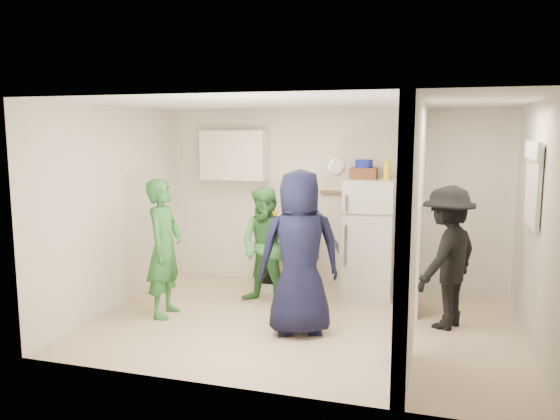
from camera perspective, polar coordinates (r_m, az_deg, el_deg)
The scene contains 37 objects.
floor at distance 6.41m, azimuth 2.38°, elevation -11.78°, with size 4.80×4.80×0.00m, color #CDB591.
wall_back at distance 7.74m, azimuth 5.52°, elevation 1.21°, with size 4.80×4.80×0.00m, color silver.
wall_front at distance 4.49m, azimuth -2.84°, elevation -3.91°, with size 4.80×4.80×0.00m, color silver.
wall_left at distance 7.06m, azimuth -16.79°, elevation 0.22°, with size 3.40×3.40×0.00m, color silver.
wall_right at distance 5.99m, azimuth 25.32°, elevation -1.62°, with size 3.40×3.40×0.00m, color silver.
ceiling at distance 6.03m, azimuth 2.53°, elevation 11.15°, with size 4.80×4.80×0.00m, color white.
partition_pier_back at distance 7.01m, azimuth 14.24°, elevation 0.26°, with size 0.12×1.20×2.50m, color silver.
partition_pier_front at distance 4.84m, azimuth 13.14°, elevation -3.23°, with size 0.12×1.20×2.50m, color silver.
partition_header at distance 5.85m, azimuth 14.15°, elevation 9.04°, with size 0.12×1.00×0.40m, color silver.
stove at distance 7.70m, azimuth 0.69°, elevation -5.00°, with size 0.72×0.60×0.86m, color white.
upper_cabinet at distance 7.90m, azimuth -4.74°, elevation 5.74°, with size 0.95×0.34×0.70m, color silver.
fridge at distance 7.37m, azimuth 9.30°, elevation -2.90°, with size 0.64×0.63×1.56m, color white.
wicker_basket at distance 7.32m, azimuth 8.73°, elevation 3.81°, with size 0.35×0.25×0.15m, color brown.
blue_bowl at distance 7.31m, azimuth 8.75°, elevation 4.82°, with size 0.24×0.24×0.11m, color #151F97.
yellow_cup_stack_top at distance 7.13m, azimuth 11.13°, elevation 4.03°, with size 0.09×0.09×0.25m, color yellow.
wall_clock at distance 7.67m, azimuth 5.90°, elevation 4.52°, with size 0.22×0.22×0.03m, color white.
spice_shelf at distance 7.68m, azimuth 5.46°, elevation 1.91°, with size 0.35×0.08×0.03m, color olive.
nook_window at distance 6.14m, azimuth 25.09°, elevation 2.38°, with size 0.03×0.70×0.80m, color black.
nook_window_frame at distance 6.13m, azimuth 24.95°, elevation 2.39°, with size 0.04×0.76×0.86m, color white.
nook_valance at distance 6.11m, azimuth 24.92°, elevation 5.66°, with size 0.04×0.82×0.18m, color white.
yellow_cup_stack_stove at distance 7.42m, azimuth -0.65°, elevation -1.14°, with size 0.09×0.09×0.25m, color yellow.
red_cup at distance 7.36m, azimuth 1.93°, elevation -1.74°, with size 0.09×0.09×0.12m, color red.
person_green_left at distance 6.61m, azimuth -11.99°, elevation -3.91°, with size 0.60×0.39×1.64m, color #2F7539.
person_green_center at distance 6.90m, azimuth -1.42°, elevation -3.86°, with size 0.73×0.57×1.49m, color #3C8339.
person_denim at distance 6.69m, azimuth 2.24°, elevation -3.73°, with size 0.95×0.39×1.61m, color #374279.
person_navy at distance 5.88m, azimuth 2.07°, elevation -4.46°, with size 0.88×0.57×1.80m, color black.
person_nook at distance 6.37m, azimuth 17.08°, elevation -4.76°, with size 1.03×0.59×1.60m, color black.
bottle_a at distance 7.79m, azimuth -0.98°, elevation -0.58°, with size 0.07×0.07×0.28m, color brown.
bottle_b at distance 7.55m, azimuth -0.66°, elevation -0.81°, with size 0.07×0.07×0.29m, color #164423.
bottle_c at distance 7.75m, azimuth 0.44°, elevation -0.71°, with size 0.06×0.06×0.26m, color #A8AFB6.
bottle_d at distance 7.53m, azimuth 0.75°, elevation -0.78°, with size 0.07×0.07×0.31m, color #57320F.
bottle_e at distance 7.74m, azimuth 1.67°, elevation -0.70°, with size 0.07×0.07×0.26m, color #ACB8BF.
bottle_f at distance 7.58m, azimuth 1.95°, elevation -0.83°, with size 0.07×0.07×0.28m, color #153413.
bottle_g at distance 7.66m, azimuth 2.77°, elevation -0.66°, with size 0.06×0.06×0.30m, color olive.
bottle_h at distance 7.59m, azimuth -1.74°, elevation -0.96°, with size 0.06×0.06×0.24m, color #A7AEB2.
bottle_i at distance 7.68m, azimuth 1.41°, elevation -0.72°, with size 0.06×0.06×0.27m, color #5A200F.
bottle_j at distance 7.43m, azimuth 2.69°, elevation -0.98°, with size 0.07×0.07×0.29m, color #205E30.
Camera 1 is at (1.46, -5.84, 2.20)m, focal length 35.00 mm.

